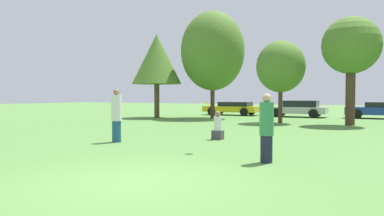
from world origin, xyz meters
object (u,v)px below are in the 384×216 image
at_px(frisbee, 206,103).
at_px(tree_2, 281,67).
at_px(person_catcher, 267,128).
at_px(bystander_sitting, 218,127).
at_px(parked_car_yellow, 233,108).
at_px(tree_1, 213,51).
at_px(tree_0, 157,59).
at_px(tree_3, 351,47).
at_px(parked_car_blue, 380,110).
at_px(parked_car_silver, 298,108).
at_px(person_thrower, 116,116).

distance_m(frisbee, tree_2, 12.25).
bearing_deg(person_catcher, bystander_sitting, -38.46).
bearing_deg(frisbee, parked_car_yellow, 108.98).
bearing_deg(tree_1, tree_0, -158.89).
xyz_separation_m(bystander_sitting, tree_3, (3.86, 9.25, 3.84)).
relative_size(tree_3, parked_car_blue, 1.36).
distance_m(frisbee, parked_car_blue, 19.78).
height_order(parked_car_yellow, parked_car_blue, parked_car_blue).
relative_size(tree_2, parked_car_silver, 1.11).
bearing_deg(bystander_sitting, tree_0, 132.64).
relative_size(frisbee, tree_2, 0.05).
relative_size(tree_0, tree_3, 1.03).
relative_size(person_catcher, tree_3, 0.28).
bearing_deg(person_thrower, tree_1, 114.15).
bearing_deg(tree_2, frisbee, -86.02).
distance_m(tree_2, parked_car_yellow, 9.25).
height_order(person_catcher, parked_car_silver, person_catcher).
distance_m(tree_0, parked_car_blue, 16.20).
distance_m(person_catcher, tree_0, 18.56).
relative_size(bystander_sitting, tree_0, 0.17).
bearing_deg(frisbee, tree_0, 128.00).
relative_size(person_thrower, tree_3, 0.31).
bearing_deg(parked_car_yellow, tree_1, 92.50).
bearing_deg(tree_1, frisbee, -66.39).
relative_size(frisbee, tree_0, 0.04).
xyz_separation_m(parked_car_yellow, parked_car_silver, (5.36, -0.17, 0.06)).
relative_size(tree_0, parked_car_silver, 1.38).
xyz_separation_m(tree_1, tree_3, (9.22, -2.14, -0.51)).
height_order(bystander_sitting, parked_car_silver, parked_car_silver).
xyz_separation_m(tree_3, parked_car_yellow, (-9.45, 6.70, -3.68)).
relative_size(person_catcher, tree_1, 0.22).
bearing_deg(tree_1, person_thrower, -79.55).
distance_m(tree_0, parked_car_yellow, 7.88).
distance_m(bystander_sitting, parked_car_silver, 15.79).
distance_m(bystander_sitting, parked_car_yellow, 16.91).
distance_m(person_catcher, parked_car_yellow, 21.47).
relative_size(person_catcher, parked_car_blue, 0.39).
bearing_deg(tree_0, parked_car_blue, 24.04).
xyz_separation_m(person_thrower, tree_0, (-6.32, 12.29, 3.31)).
height_order(tree_2, parked_car_silver, tree_2).
height_order(person_thrower, parked_car_blue, person_thrower).
xyz_separation_m(frisbee, parked_car_yellow, (-6.49, 18.87, -0.80)).
distance_m(frisbee, bystander_sitting, 3.20).
relative_size(frisbee, bystander_sitting, 0.23).
height_order(person_thrower, person_catcher, person_thrower).
xyz_separation_m(person_catcher, parked_car_silver, (-3.16, 19.54, -0.18)).
xyz_separation_m(person_catcher, bystander_sitting, (-2.92, 3.76, -0.40)).
distance_m(person_catcher, parked_car_silver, 19.80).
bearing_deg(person_thrower, tree_3, 73.79).
bearing_deg(person_catcher, tree_3, -80.41).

